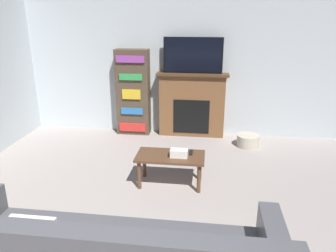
{
  "coord_description": "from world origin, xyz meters",
  "views": [
    {
      "loc": [
        0.66,
        -1.25,
        2.15
      ],
      "look_at": [
        0.13,
        2.76,
        0.75
      ],
      "focal_mm": 35.0,
      "sensor_mm": 36.0,
      "label": 1
    }
  ],
  "objects_px": {
    "coffee_table": "(170,160)",
    "storage_basket": "(248,141)",
    "fireplace": "(192,105)",
    "tv": "(193,55)",
    "bookshelf": "(133,93)"
  },
  "relations": [
    {
      "from": "bookshelf",
      "to": "storage_basket",
      "type": "height_order",
      "value": "bookshelf"
    },
    {
      "from": "tv",
      "to": "coffee_table",
      "type": "xyz_separation_m",
      "value": [
        -0.16,
        -1.87,
        -1.11
      ]
    },
    {
      "from": "coffee_table",
      "to": "storage_basket",
      "type": "xyz_separation_m",
      "value": [
        1.14,
        1.46,
        -0.25
      ]
    },
    {
      "from": "fireplace",
      "to": "storage_basket",
      "type": "height_order",
      "value": "fireplace"
    },
    {
      "from": "fireplace",
      "to": "bookshelf",
      "type": "xyz_separation_m",
      "value": [
        -1.07,
        -0.02,
        0.19
      ]
    },
    {
      "from": "fireplace",
      "to": "coffee_table",
      "type": "bearing_deg",
      "value": -94.7
    },
    {
      "from": "coffee_table",
      "to": "bookshelf",
      "type": "relative_size",
      "value": 0.57
    },
    {
      "from": "tv",
      "to": "coffee_table",
      "type": "bearing_deg",
      "value": -94.74
    },
    {
      "from": "coffee_table",
      "to": "bookshelf",
      "type": "distance_m",
      "value": 2.12
    },
    {
      "from": "tv",
      "to": "storage_basket",
      "type": "height_order",
      "value": "tv"
    },
    {
      "from": "tv",
      "to": "coffee_table",
      "type": "distance_m",
      "value": 2.18
    },
    {
      "from": "fireplace",
      "to": "coffee_table",
      "type": "relative_size",
      "value": 1.44
    },
    {
      "from": "tv",
      "to": "fireplace",
      "type": "bearing_deg",
      "value": 90.0
    },
    {
      "from": "coffee_table",
      "to": "storage_basket",
      "type": "height_order",
      "value": "coffee_table"
    },
    {
      "from": "bookshelf",
      "to": "coffee_table",
      "type": "bearing_deg",
      "value": -63.79
    }
  ]
}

